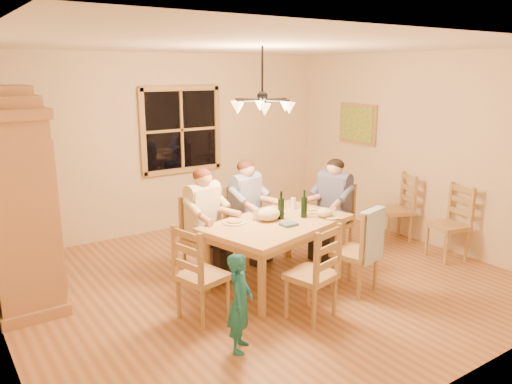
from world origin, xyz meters
TOP-DOWN VIEW (x-y plane):
  - floor at (0.00, 0.00)m, footprint 5.50×5.50m
  - ceiling at (0.00, 0.00)m, footprint 5.50×5.00m
  - wall_back at (0.00, 2.50)m, footprint 5.50×0.02m
  - wall_right at (2.75, 0.00)m, footprint 0.02×5.00m
  - window at (0.20, 2.47)m, footprint 1.30×0.06m
  - painting at (2.71, 1.20)m, footprint 0.06×0.78m
  - chandelier at (-0.00, 0.00)m, footprint 0.77×0.68m
  - armoire at (-2.42, 1.08)m, footprint 0.66×1.40m
  - dining_table at (0.12, -0.14)m, footprint 1.87×1.39m
  - chair_far_left at (-0.48, 0.52)m, footprint 0.53×0.51m
  - chair_far_right at (0.24, 0.70)m, footprint 0.53×0.51m
  - chair_near_left at (-0.10, -1.01)m, footprint 0.53×0.51m
  - chair_near_right at (0.71, -0.81)m, footprint 0.53×0.51m
  - chair_end_left at (-1.01, -0.42)m, footprint 0.51×0.53m
  - chair_end_right at (1.24, 0.13)m, footprint 0.51×0.53m
  - adult_woman at (-0.48, 0.52)m, footprint 0.47×0.50m
  - adult_plaid_man at (0.24, 0.70)m, footprint 0.47×0.50m
  - adult_slate_man at (1.24, 0.13)m, footprint 0.50×0.47m
  - towel at (0.76, -1.00)m, footprint 0.39×0.19m
  - wine_bottle_a at (0.21, -0.09)m, footprint 0.08×0.08m
  - wine_bottle_b at (0.46, -0.20)m, footprint 0.08×0.08m
  - plate_woman at (-0.34, 0.06)m, footprint 0.26×0.26m
  - plate_plaid at (0.31, 0.15)m, footprint 0.26×0.26m
  - plate_slate at (0.68, -0.04)m, footprint 0.26×0.26m
  - wine_glass_a at (-0.06, 0.04)m, footprint 0.06×0.06m
  - wine_glass_b at (0.59, 0.16)m, footprint 0.06×0.06m
  - cap at (0.67, -0.33)m, footprint 0.20×0.20m
  - napkin at (0.12, -0.35)m, footprint 0.21×0.18m
  - cloth_bundle at (0.05, -0.07)m, footprint 0.28×0.22m
  - child at (-1.02, -1.13)m, footprint 0.39×0.39m
  - chair_spare_front at (2.45, -0.78)m, footprint 0.50×0.52m
  - chair_spare_back at (2.45, 0.11)m, footprint 0.56×0.57m

SIDE VIEW (x-z plane):
  - floor at x=0.00m, z-range 0.00..0.00m
  - chair_far_left at x=-0.48m, z-range -0.19..0.80m
  - chair_far_right at x=0.24m, z-range -0.19..0.80m
  - chair_near_left at x=-0.10m, z-range -0.19..0.80m
  - chair_near_right at x=0.71m, z-range -0.19..0.80m
  - chair_end_left at x=-1.01m, z-range -0.19..0.80m
  - chair_end_right at x=1.24m, z-range -0.19..0.80m
  - chair_spare_front at x=2.45m, z-range -0.19..0.80m
  - chair_spare_back at x=2.45m, z-range -0.19..0.80m
  - child at x=-1.02m, z-range 0.00..0.91m
  - dining_table at x=0.12m, z-range 0.28..1.04m
  - towel at x=0.76m, z-range 0.41..0.99m
  - plate_woman at x=-0.34m, z-range 0.76..0.78m
  - plate_plaid at x=0.31m, z-range 0.76..0.78m
  - plate_slate at x=0.68m, z-range 0.76..0.78m
  - napkin at x=0.12m, z-range 0.76..0.79m
  - cap at x=0.67m, z-range 0.76..0.87m
  - wine_glass_a at x=-0.06m, z-range 0.76..0.90m
  - wine_glass_b at x=0.59m, z-range 0.76..0.90m
  - cloth_bundle at x=0.05m, z-range 0.76..0.91m
  - adult_woman at x=-0.48m, z-range 0.40..1.28m
  - adult_plaid_man at x=0.24m, z-range 0.40..1.28m
  - adult_slate_man at x=1.24m, z-range 0.40..1.28m
  - wine_bottle_a at x=0.21m, z-range 0.76..1.09m
  - wine_bottle_b at x=0.46m, z-range 0.76..1.09m
  - armoire at x=-2.42m, z-range -0.09..2.21m
  - wall_back at x=0.00m, z-range 0.00..2.70m
  - wall_right at x=2.75m, z-range 0.00..2.70m
  - window at x=0.20m, z-range 0.90..2.20m
  - painting at x=2.71m, z-range 1.28..1.92m
  - chandelier at x=0.00m, z-range 1.72..2.43m
  - ceiling at x=0.00m, z-range 2.69..2.71m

